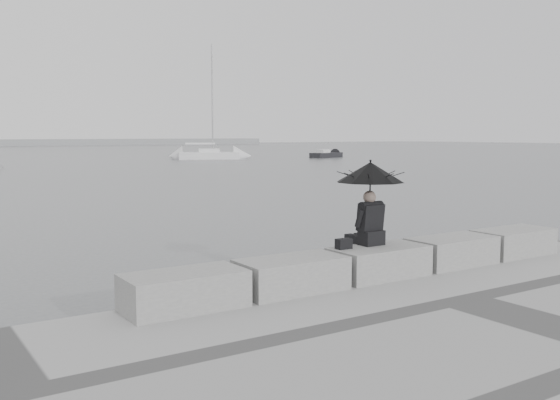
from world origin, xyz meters
TOP-DOWN VIEW (x-y plane):
  - ground at (0.00, 0.00)m, footprint 360.00×360.00m
  - stone_block_far_left at (-3.40, -0.45)m, footprint 1.60×0.80m
  - stone_block_left at (-1.70, -0.45)m, footprint 1.60×0.80m
  - stone_block_centre at (0.00, -0.45)m, footprint 1.60×0.80m
  - stone_block_right at (1.70, -0.45)m, footprint 1.60×0.80m
  - stone_block_far_right at (3.40, -0.45)m, footprint 1.60×0.80m
  - seated_person at (-0.00, -0.22)m, footprint 1.11×1.11m
  - bag at (-0.60, -0.28)m, footprint 0.25×0.14m
  - sailboat_right at (25.01, 55.52)m, footprint 7.04×5.08m
  - small_motorboat at (39.26, 52.49)m, footprint 5.11×3.04m

SIDE VIEW (x-z plane):
  - ground at x=0.00m, z-range 0.00..0.00m
  - small_motorboat at x=39.26m, z-range -0.23..0.87m
  - sailboat_right at x=25.01m, z-range -5.91..6.99m
  - stone_block_far_left at x=-3.40m, z-range 0.50..1.00m
  - stone_block_left at x=-1.70m, z-range 0.50..1.00m
  - stone_block_centre at x=0.00m, z-range 0.50..1.00m
  - stone_block_right at x=1.70m, z-range 0.50..1.00m
  - stone_block_far_right at x=3.40m, z-range 0.50..1.00m
  - bag at x=-0.60m, z-range 1.00..1.16m
  - seated_person at x=0.00m, z-range 1.30..2.69m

